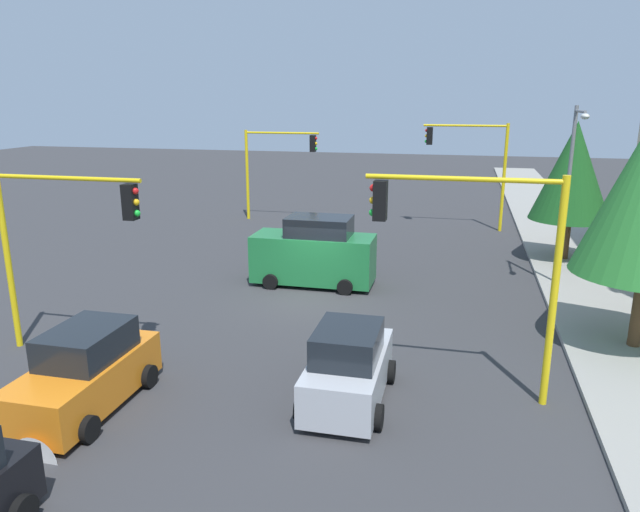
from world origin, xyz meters
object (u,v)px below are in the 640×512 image
traffic_signal_near_left (477,242)px  street_lamp_curbside (571,179)px  car_silver (348,367)px  car_orange (86,372)px  traffic_signal_far_right (276,157)px  traffic_signal_far_left (472,155)px  delivery_van_green (314,253)px  traffic_signal_near_right (59,227)px  tree_roadside_mid (573,171)px

traffic_signal_near_left → street_lamp_curbside: street_lamp_curbside is taller
traffic_signal_near_left → car_silver: 4.32m
car_silver → car_orange: same height
traffic_signal_far_right → traffic_signal_far_left: bearing=90.0°
delivery_van_green → car_orange: size_ratio=1.15×
traffic_signal_near_right → traffic_signal_far_left: bearing=150.4°
tree_roadside_mid → traffic_signal_near_left: bearing=-17.1°
traffic_signal_far_left → car_orange: traffic_signal_far_left is taller
traffic_signal_near_right → delivery_van_green: 9.94m
traffic_signal_far_right → traffic_signal_near_left: bearing=29.6°
delivery_van_green → tree_roadside_mid: bearing=120.3°
traffic_signal_far_left → delivery_van_green: bearing=-26.7°
traffic_signal_near_left → traffic_signal_near_right: (0.00, -11.32, -0.20)m
traffic_signal_far_right → car_silver: size_ratio=1.42×
traffic_signal_near_left → delivery_van_green: (-8.00, -5.97, -2.69)m
traffic_signal_near_right → street_lamp_curbside: street_lamp_curbside is taller
tree_roadside_mid → car_silver: 16.92m
tree_roadside_mid → delivery_van_green: bearing=-59.7°
car_silver → car_orange: bearing=-73.9°
traffic_signal_far_left → tree_roadside_mid: 7.36m
traffic_signal_near_left → delivery_van_green: bearing=-143.3°
traffic_signal_near_left → traffic_signal_far_right: size_ratio=1.04×
traffic_signal_far_left → street_lamp_curbside: (10.39, 3.46, 0.16)m
traffic_signal_near_right → traffic_signal_far_left: traffic_signal_far_left is taller
traffic_signal_far_left → tree_roadside_mid: tree_roadside_mid is taller
traffic_signal_far_left → car_silver: bearing=-7.9°
traffic_signal_far_left → car_orange: (22.72, -9.00, -3.29)m
traffic_signal_near_left → tree_roadside_mid: tree_roadside_mid is taller
street_lamp_curbside → car_silver: (10.58, -6.38, -3.45)m
traffic_signal_far_left → delivery_van_green: 13.74m
delivery_van_green → car_orange: 11.14m
traffic_signal_far_right → delivery_van_green: (12.00, 5.37, -2.56)m
delivery_van_green → car_silver: 9.50m
traffic_signal_near_left → tree_roadside_mid: 14.65m
traffic_signal_near_right → car_orange: 4.61m
delivery_van_green → car_silver: bearing=19.1°
traffic_signal_far_right → traffic_signal_near_right: bearing=0.0°
traffic_signal_near_right → traffic_signal_far_left: (-20.00, 11.37, 0.42)m
tree_roadside_mid → car_orange: 21.59m
traffic_signal_far_left → street_lamp_curbside: size_ratio=0.85×
tree_roadside_mid → car_orange: size_ratio=1.51×
car_orange → traffic_signal_far_right: bearing=-174.0°
traffic_signal_near_right → car_silver: 8.98m
traffic_signal_near_right → tree_roadside_mid: tree_roadside_mid is taller
delivery_van_green → car_orange: delivery_van_green is taller
traffic_signal_far_left → delivery_van_green: traffic_signal_far_left is taller
tree_roadside_mid → traffic_signal_far_left: bearing=-144.6°
traffic_signal_near_right → delivery_van_green: (-8.00, 5.35, -2.49)m
traffic_signal_far_right → traffic_signal_near_right: traffic_signal_far_right is taller
car_orange → street_lamp_curbside: bearing=134.7°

